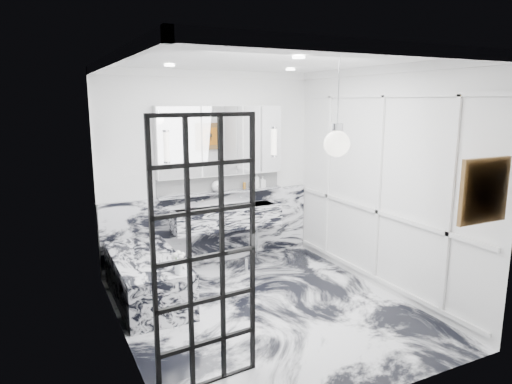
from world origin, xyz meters
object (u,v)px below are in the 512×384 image
mirror_cabinet (221,141)px  bathtub (147,278)px  crittall_door (206,257)px  trough_sink (226,217)px

mirror_cabinet → bathtub: 2.20m
crittall_door → trough_sink: size_ratio=1.43×
trough_sink → bathtub: trough_sink is taller
trough_sink → mirror_cabinet: mirror_cabinet is taller
trough_sink → mirror_cabinet: 1.10m
crittall_door → trough_sink: 2.89m
crittall_door → trough_sink: crittall_door is taller
crittall_door → bathtub: bearing=87.4°
trough_sink → bathtub: 1.55m
bathtub → trough_sink: bearing=26.5°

